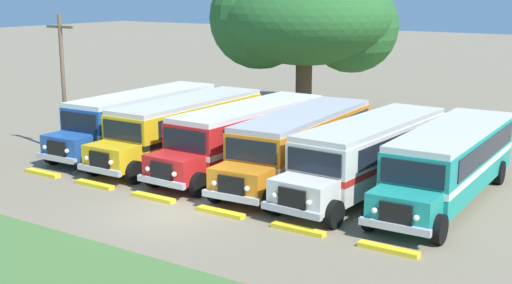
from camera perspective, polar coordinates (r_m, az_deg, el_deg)
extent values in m
plane|color=#84755B|center=(25.27, -7.25, -5.94)|extent=(220.00, 220.00, 0.00)
cube|color=#23519E|center=(35.79, -9.28, 2.10)|extent=(2.81, 9.28, 2.10)
cube|color=silver|center=(35.82, -9.27, 1.84)|extent=(2.84, 9.30, 0.24)
cube|color=black|center=(35.13, -7.42, 2.79)|extent=(0.31, 8.00, 0.80)
cube|color=black|center=(36.76, -10.51, 3.13)|extent=(0.31, 8.00, 0.80)
cube|color=silver|center=(35.60, -9.35, 3.94)|extent=(2.73, 9.18, 0.22)
cube|color=#23519E|center=(32.17, -15.40, -0.34)|extent=(2.25, 1.47, 1.05)
cube|color=black|center=(31.68, -16.37, -0.56)|extent=(1.10, 0.14, 0.70)
cube|color=#B7B7BC|center=(31.75, -16.38, -1.32)|extent=(2.41, 0.28, 0.24)
cube|color=black|center=(32.41, -14.65, 1.65)|extent=(2.20, 0.14, 0.84)
cube|color=silver|center=(39.36, -4.89, 3.03)|extent=(0.90, 0.09, 1.30)
sphere|color=#EAE5C6|center=(31.14, -15.57, -0.73)|extent=(0.20, 0.20, 0.20)
sphere|color=#EAE5C6|center=(32.16, -17.28, -0.42)|extent=(0.20, 0.20, 0.20)
cylinder|color=black|center=(31.51, -13.72, -1.50)|extent=(0.31, 1.01, 1.00)
cylinder|color=black|center=(33.22, -16.64, -0.94)|extent=(0.31, 1.01, 1.00)
cylinder|color=black|center=(37.55, -4.85, 1.09)|extent=(0.31, 1.01, 1.00)
cylinder|color=black|center=(39.00, -7.69, 1.46)|extent=(0.31, 1.01, 1.00)
cube|color=yellow|center=(33.42, -5.63, 1.46)|extent=(2.61, 9.23, 2.10)
cube|color=black|center=(33.45, -5.63, 1.18)|extent=(2.64, 9.25, 0.24)
cube|color=black|center=(32.80, -3.59, 2.17)|extent=(0.14, 8.00, 0.80)
cube|color=black|center=(34.35, -7.01, 2.58)|extent=(0.14, 8.00, 0.80)
cube|color=beige|center=(33.22, -5.68, 3.42)|extent=(2.53, 9.13, 0.22)
cube|color=yellow|center=(29.67, -11.97, -1.24)|extent=(2.22, 1.43, 1.05)
cube|color=black|center=(29.17, -12.99, -1.48)|extent=(1.10, 0.11, 0.70)
cube|color=#B7B7BC|center=(29.25, -13.01, -2.32)|extent=(2.40, 0.23, 0.24)
cube|color=black|center=(29.91, -11.16, 0.92)|extent=(2.20, 0.09, 0.84)
cube|color=black|center=(37.10, -1.20, 2.48)|extent=(0.90, 0.07, 1.30)
sphere|color=#EAE5C6|center=(28.65, -12.09, -1.70)|extent=(0.20, 0.20, 0.20)
sphere|color=#EAE5C6|center=(29.63, -14.01, -1.32)|extent=(0.20, 0.20, 0.20)
cylinder|color=black|center=(29.06, -10.10, -2.52)|extent=(0.29, 1.00, 1.00)
cylinder|color=black|center=(30.70, -13.39, -1.85)|extent=(0.29, 1.00, 1.00)
cylinder|color=black|center=(35.31, -1.05, 0.39)|extent=(0.29, 1.00, 1.00)
cylinder|color=black|center=(36.67, -4.16, 0.82)|extent=(0.29, 1.00, 1.00)
cube|color=red|center=(31.40, -0.50, 0.79)|extent=(2.69, 9.25, 2.10)
cube|color=white|center=(31.44, -0.50, 0.49)|extent=(2.72, 9.27, 0.24)
cube|color=black|center=(30.85, 1.75, 1.52)|extent=(0.20, 8.00, 0.80)
cube|color=black|center=(32.27, -2.04, 2.01)|extent=(0.20, 8.00, 0.80)
cube|color=silver|center=(31.18, -0.50, 2.88)|extent=(2.60, 9.15, 0.22)
cube|color=red|center=(27.48, -6.88, -2.17)|extent=(2.23, 1.44, 1.05)
cube|color=black|center=(26.95, -7.92, -2.44)|extent=(1.10, 0.12, 0.70)
cube|color=#B7B7BC|center=(27.03, -7.95, -3.34)|extent=(2.40, 0.25, 0.24)
cube|color=black|center=(27.73, -6.02, 0.17)|extent=(2.20, 0.10, 0.84)
cube|color=white|center=(35.23, 3.84, 1.90)|extent=(0.90, 0.08, 1.30)
sphere|color=#EAE5C6|center=(26.45, -6.88, -2.70)|extent=(0.20, 0.20, 0.20)
sphere|color=#EAE5C6|center=(27.38, -9.08, -2.24)|extent=(0.20, 0.20, 0.20)
cylinder|color=black|center=(26.94, -4.79, -3.58)|extent=(0.30, 1.01, 1.00)
cylinder|color=black|center=(28.47, -8.53, -2.78)|extent=(0.30, 1.01, 1.00)
cylinder|color=black|center=(33.46, 4.15, -0.34)|extent=(0.30, 1.01, 1.00)
cylinder|color=black|center=(34.71, 0.74, 0.17)|extent=(0.30, 1.01, 1.00)
cube|color=orange|center=(29.78, 4.06, 0.10)|extent=(3.06, 9.34, 2.10)
cube|color=white|center=(29.82, 4.06, -0.22)|extent=(3.09, 9.36, 0.24)
cube|color=black|center=(29.43, 6.56, 0.89)|extent=(0.53, 7.99, 0.80)
cube|color=black|center=(30.50, 2.18, 1.38)|extent=(0.53, 7.99, 0.80)
cube|color=#B2B2B7|center=(29.55, 4.10, 2.29)|extent=(2.97, 9.23, 0.22)
cube|color=orange|center=(25.40, -1.22, -3.32)|extent=(2.28, 1.53, 1.05)
cube|color=black|center=(24.79, -2.11, -3.67)|extent=(1.10, 0.17, 0.70)
cube|color=#B7B7BC|center=(24.88, -2.15, -4.65)|extent=(2.41, 0.35, 0.24)
cube|color=black|center=(25.69, -0.46, -0.77)|extent=(2.20, 0.19, 0.84)
cube|color=white|center=(33.93, 7.49, 1.40)|extent=(0.90, 0.12, 1.30)
sphere|color=#EAE5C6|center=(24.39, -0.78, -3.94)|extent=(0.20, 0.20, 0.20)
sphere|color=#EAE5C6|center=(25.11, -3.53, -3.47)|extent=(0.20, 0.20, 0.20)
cylinder|color=black|center=(25.06, 1.26, -4.80)|extent=(0.34, 1.02, 1.00)
cylinder|color=black|center=(26.24, -3.35, -4.00)|extent=(0.34, 1.02, 1.00)
cylinder|color=black|center=(32.23, 8.30, -0.95)|extent=(0.34, 1.02, 1.00)
cylinder|color=black|center=(33.16, 4.45, -0.46)|extent=(0.34, 1.02, 1.00)
cube|color=silver|center=(28.24, 9.75, -0.75)|extent=(2.91, 9.30, 2.10)
cube|color=red|center=(28.28, 9.74, -1.09)|extent=(2.94, 9.32, 0.24)
cube|color=black|center=(27.88, 12.40, 0.01)|extent=(0.40, 7.99, 0.80)
cube|color=black|center=(28.96, 7.81, 0.66)|extent=(0.40, 7.99, 0.80)
cube|color=beige|center=(28.00, 9.84, 1.55)|extent=(2.83, 9.20, 0.22)
cube|color=silver|center=(23.90, 4.00, -4.38)|extent=(2.26, 1.50, 1.05)
cube|color=black|center=(23.30, 3.02, -4.76)|extent=(1.10, 0.15, 0.70)
cube|color=#B7B7BC|center=(23.40, 2.96, -5.79)|extent=(2.41, 0.31, 0.24)
cube|color=black|center=(24.17, 4.88, -1.68)|extent=(2.20, 0.16, 0.84)
cube|color=red|center=(32.38, 13.41, 0.62)|extent=(0.90, 0.10, 1.30)
sphere|color=#EAE5C6|center=(22.90, 4.43, -5.10)|extent=(0.20, 0.20, 0.20)
sphere|color=#EAE5C6|center=(23.63, 1.53, -4.50)|extent=(0.20, 0.20, 0.20)
cylinder|color=black|center=(23.56, 6.59, -6.04)|extent=(0.32, 1.01, 1.00)
cylinder|color=black|center=(24.76, 1.74, -5.02)|extent=(0.32, 1.01, 1.00)
cylinder|color=black|center=(30.69, 14.20, -1.90)|extent=(0.32, 1.01, 1.00)
cylinder|color=black|center=(31.62, 10.17, -1.28)|extent=(0.32, 1.01, 1.00)
cube|color=teal|center=(27.60, 16.11, -1.39)|extent=(2.73, 9.26, 2.10)
cube|color=white|center=(27.64, 16.08, -1.73)|extent=(2.76, 9.28, 0.24)
cube|color=black|center=(27.47, 18.88, -0.58)|extent=(0.24, 8.00, 0.80)
cube|color=black|center=(28.12, 13.86, 0.04)|extent=(0.24, 8.00, 0.80)
cube|color=beige|center=(27.35, 16.25, 0.96)|extent=(2.65, 9.16, 0.22)
cube|color=teal|center=(22.87, 12.27, -5.45)|extent=(2.23, 1.45, 1.05)
cube|color=black|center=(22.20, 11.61, -5.91)|extent=(1.10, 0.13, 0.70)
cube|color=#B7B7BC|center=(22.30, 11.52, -6.99)|extent=(2.40, 0.26, 0.24)
cube|color=black|center=(23.18, 12.96, -2.59)|extent=(2.20, 0.11, 0.84)
cube|color=white|center=(31.99, 18.42, 0.16)|extent=(0.90, 0.08, 1.30)
sphere|color=#EAE5C6|center=(21.94, 13.28, -6.22)|extent=(0.20, 0.20, 0.20)
sphere|color=#EAE5C6|center=(22.39, 9.88, -5.68)|extent=(0.20, 0.20, 0.20)
cylinder|color=black|center=(22.78, 15.15, -7.08)|extent=(0.30, 1.01, 1.00)
cylinder|color=black|center=(23.52, 9.53, -6.16)|extent=(0.30, 1.01, 1.00)
cylinder|color=black|center=(30.41, 19.75, -2.41)|extent=(0.30, 1.01, 1.00)
cylinder|color=black|center=(30.97, 15.42, -1.84)|extent=(0.30, 1.01, 1.00)
cube|color=yellow|center=(31.56, -17.44, -2.50)|extent=(2.00, 0.36, 0.15)
cube|color=yellow|center=(29.17, -13.37, -3.49)|extent=(2.00, 0.36, 0.15)
cube|color=yellow|center=(26.96, -8.59, -4.62)|extent=(2.00, 0.36, 0.15)
cube|color=yellow|center=(24.97, -2.98, -5.90)|extent=(2.00, 0.36, 0.15)
cube|color=yellow|center=(23.28, 3.55, -7.32)|extent=(2.00, 0.36, 0.15)
cube|color=yellow|center=(21.95, 11.03, -8.81)|extent=(2.00, 0.36, 0.15)
cylinder|color=brown|center=(43.58, 4.02, 4.76)|extent=(1.04, 1.04, 4.05)
ellipsoid|color=#286028|center=(43.20, 4.11, 10.28)|extent=(11.13, 9.70, 5.78)
sphere|color=#286028|center=(42.98, 8.07, 9.58)|extent=(5.75, 5.75, 5.75)
sphere|color=#286028|center=(43.91, 0.35, 10.36)|extent=(6.51, 6.51, 6.51)
sphere|color=#286028|center=(46.50, 6.47, 11.64)|extent=(5.98, 5.98, 5.98)
cylinder|color=brown|center=(34.75, -15.83, 4.61)|extent=(0.20, 0.20, 6.85)
cube|color=brown|center=(34.49, -16.12, 9.25)|extent=(1.80, 0.12, 0.12)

